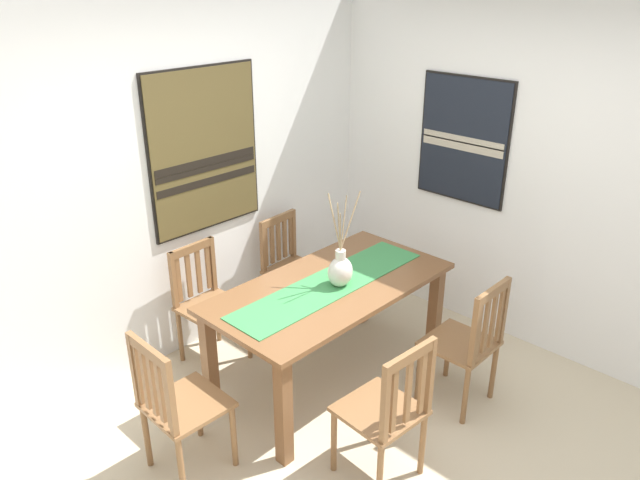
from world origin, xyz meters
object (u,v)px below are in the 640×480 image
at_px(dining_table, 330,300).
at_px(chair_2, 207,302).
at_px(chair_4, 176,403).
at_px(chair_3, 468,341).
at_px(centerpiece_vase, 340,270).
at_px(chair_1, 291,266).
at_px(painting_on_back_wall, 204,150).
at_px(painting_on_side_wall, 464,140).
at_px(chair_0, 387,410).

xyz_separation_m(dining_table, chair_2, (-0.42, 0.85, -0.18)).
bearing_deg(chair_4, chair_3, -26.82).
distance_m(chair_3, chair_4, 1.88).
distance_m(centerpiece_vase, chair_2, 1.09).
xyz_separation_m(chair_1, painting_on_back_wall, (-0.58, 0.26, 1.04)).
bearing_deg(dining_table, chair_4, 178.95).
relative_size(centerpiece_vase, painting_on_side_wall, 0.64).
bearing_deg(chair_0, centerpiece_vase, 58.46).
xyz_separation_m(chair_4, painting_on_side_wall, (2.67, -0.09, 1.02)).
bearing_deg(chair_0, chair_3, 2.25).
height_order(centerpiece_vase, painting_on_back_wall, painting_on_back_wall).
xyz_separation_m(chair_0, chair_4, (-0.78, 0.88, 0.01)).
bearing_deg(chair_4, chair_2, 45.06).
bearing_deg(painting_on_side_wall, chair_2, 153.49).
bearing_deg(chair_1, chair_4, -153.95).
bearing_deg(chair_0, dining_table, 61.97).
bearing_deg(chair_0, chair_4, 131.47).
distance_m(chair_0, chair_4, 1.18).
relative_size(chair_0, painting_on_back_wall, 0.79).
xyz_separation_m(dining_table, centerpiece_vase, (0.03, -0.06, 0.24)).
height_order(centerpiece_vase, chair_2, centerpiece_vase).
bearing_deg(chair_1, dining_table, -116.73).
bearing_deg(chair_0, painting_on_side_wall, 22.67).
distance_m(centerpiece_vase, painting_on_back_wall, 1.33).
bearing_deg(centerpiece_vase, painting_on_side_wall, -0.55).
height_order(dining_table, centerpiece_vase, centerpiece_vase).
bearing_deg(chair_2, chair_3, -62.96).
bearing_deg(chair_2, dining_table, -63.88).
height_order(centerpiece_vase, chair_0, centerpiece_vase).
relative_size(chair_2, chair_3, 0.96).
bearing_deg(centerpiece_vase, chair_1, 66.61).
distance_m(centerpiece_vase, chair_0, 1.02).
height_order(dining_table, chair_0, chair_0).
relative_size(chair_3, painting_on_back_wall, 0.79).
relative_size(centerpiece_vase, chair_0, 0.66).
relative_size(dining_table, painting_on_back_wall, 1.44).
distance_m(chair_3, painting_on_side_wall, 1.61).
bearing_deg(painting_on_side_wall, centerpiece_vase, 179.45).
distance_m(dining_table, painting_on_side_wall, 1.67).
xyz_separation_m(centerpiece_vase, painting_on_side_wall, (1.39, -0.01, 0.62)).
bearing_deg(centerpiece_vase, chair_3, -62.16).
height_order(chair_1, painting_on_back_wall, painting_on_back_wall).
height_order(centerpiece_vase, chair_4, centerpiece_vase).
bearing_deg(chair_3, centerpiece_vase, 117.84).
height_order(chair_1, chair_3, chair_3).
relative_size(chair_1, chair_4, 0.95).
height_order(painting_on_back_wall, painting_on_side_wall, painting_on_back_wall).
xyz_separation_m(dining_table, chair_3, (0.44, -0.82, -0.17)).
bearing_deg(chair_3, painting_on_side_wall, 37.24).
relative_size(chair_0, chair_3, 1.00).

